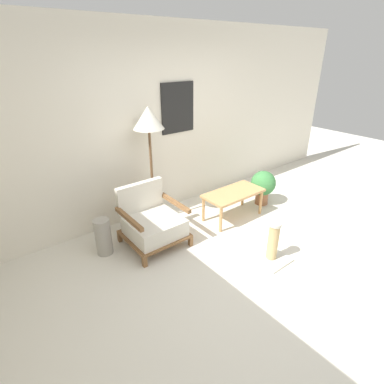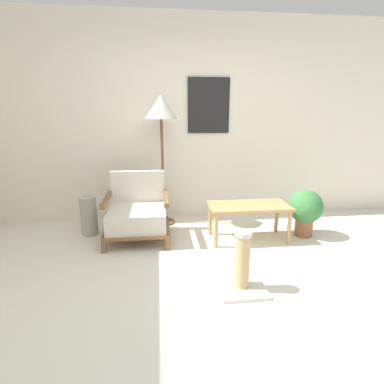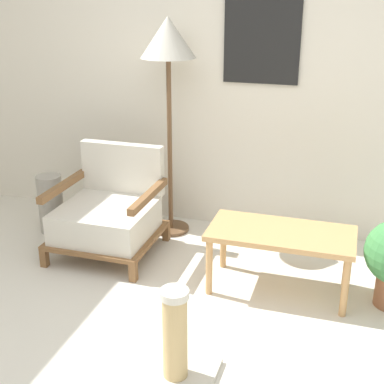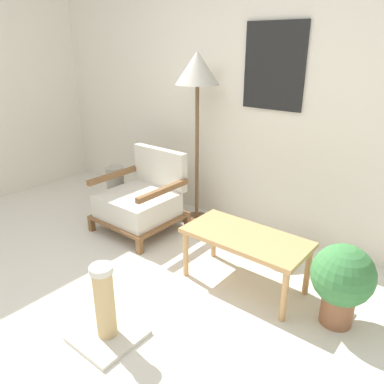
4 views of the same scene
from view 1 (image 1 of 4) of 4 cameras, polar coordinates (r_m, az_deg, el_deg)
ground_plane at (r=3.65m, az=14.38°, el=-14.93°), size 14.00×14.00×0.00m
wall_back at (r=4.48m, az=-5.72°, el=12.88°), size 8.00×0.09×2.70m
armchair at (r=3.91m, az=-7.57°, el=-5.72°), size 0.73×0.71×0.76m
floor_lamp at (r=4.03m, az=-8.25°, el=12.59°), size 0.41×0.41×1.68m
coffee_table at (r=4.47m, az=7.89°, el=-0.63°), size 0.92×0.45×0.42m
vase at (r=3.88m, az=-16.55°, el=-8.16°), size 0.20×0.20×0.47m
potted_plant at (r=4.99m, az=13.38°, el=1.32°), size 0.40×0.40×0.57m
scratching_post at (r=3.76m, az=15.04°, el=-10.11°), size 0.40×0.40×0.52m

